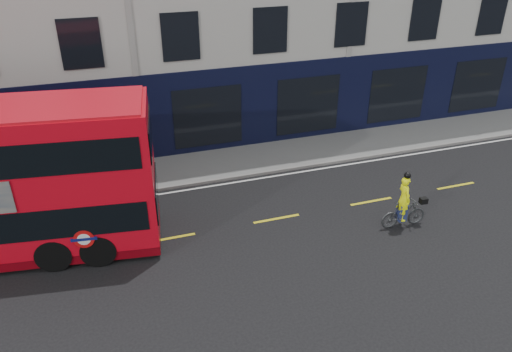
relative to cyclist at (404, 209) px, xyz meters
name	(u,v)px	position (x,y,z in m)	size (l,w,h in m)	color
ground	(178,264)	(-8.15, 0.38, -0.74)	(120.00, 120.00, 0.00)	black
pavement	(150,174)	(-8.15, 6.88, -0.68)	(60.00, 3.00, 0.12)	slate
kerb	(155,190)	(-8.15, 5.38, -0.68)	(60.00, 0.12, 0.13)	slate
road_edge_line	(156,195)	(-8.15, 5.08, -0.74)	(58.00, 0.10, 0.01)	silver
lane_dashes	(170,238)	(-8.15, 1.88, -0.74)	(58.00, 0.12, 0.01)	gold
cyclist	(404,209)	(0.00, 0.00, 0.00)	(1.76, 0.64, 2.22)	#3F4243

